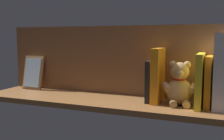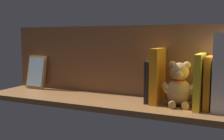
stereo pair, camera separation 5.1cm
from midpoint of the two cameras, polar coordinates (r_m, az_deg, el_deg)
The scene contains 9 objects.
ground_plane at distance 112.72cm, azimuth 1.30°, elevation -6.69°, with size 113.61×26.59×2.20cm, color brown.
shelf_back_panel at distance 120.26cm, azimuth 3.42°, elevation 2.00°, with size 113.61×1.50×30.32cm, color brown.
dictionary_thick_white at distance 103.41cm, azimuth 23.18°, elevation -0.36°, with size 5.08×15.31×26.55cm, color silver.
book_2 at distance 104.99cm, azimuth 20.77°, elevation -2.35°, with size 2.19×13.79×18.57cm, color orange.
book_3 at distance 103.71cm, azimuth 19.15°, elevation -2.14°, with size 2.26×16.72×19.49cm, color yellow.
teddy_bear at distance 104.56cm, azimuth 15.15°, elevation -3.30°, with size 13.17×11.86×16.55cm.
book_4 at distance 107.75cm, azimuth 10.84°, elevation -1.14°, with size 3.03×13.61×21.07cm, color orange.
book_5 at distance 109.39cm, azimuth 9.39°, elevation -2.27°, with size 1.63×12.45×16.26cm, color black.
picture_frame_leaning at distance 140.32cm, azimuth -14.48°, elevation -0.44°, with size 10.41×4.94×16.40cm.
Camera 2 is at (-45.99, 99.56, 25.09)cm, focal length 43.88 mm.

